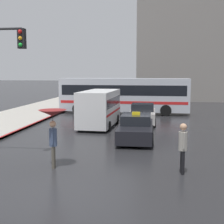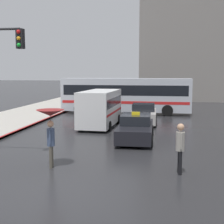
{
  "view_description": "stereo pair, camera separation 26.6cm",
  "coord_description": "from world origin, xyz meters",
  "px_view_note": "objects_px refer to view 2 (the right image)",
  "views": [
    {
      "loc": [
        2.91,
        -8.46,
        3.63
      ],
      "look_at": [
        0.62,
        9.39,
        1.4
      ],
      "focal_mm": 50.0,
      "sensor_mm": 36.0,
      "label": 1
    },
    {
      "loc": [
        3.17,
        -8.42,
        3.63
      ],
      "look_at": [
        0.62,
        9.39,
        1.4
      ],
      "focal_mm": 50.0,
      "sensor_mm": 36.0,
      "label": 2
    }
  ],
  "objects_px": {
    "sedan_red": "(143,114)",
    "city_bus": "(126,94)",
    "pedestrian_with_umbrella": "(50,121)",
    "taxi": "(136,128)",
    "ambulance_van": "(100,107)",
    "pedestrian_man": "(180,144)"
  },
  "relations": [
    {
      "from": "ambulance_van",
      "to": "pedestrian_man",
      "type": "xyz_separation_m",
      "value": [
        4.68,
        -9.73,
        -0.25
      ]
    },
    {
      "from": "pedestrian_man",
      "to": "ambulance_van",
      "type": "bearing_deg",
      "value": -159.87
    },
    {
      "from": "ambulance_van",
      "to": "pedestrian_man",
      "type": "height_order",
      "value": "ambulance_van"
    },
    {
      "from": "pedestrian_with_umbrella",
      "to": "pedestrian_man",
      "type": "bearing_deg",
      "value": -100.42
    },
    {
      "from": "taxi",
      "to": "pedestrian_man",
      "type": "height_order",
      "value": "pedestrian_man"
    },
    {
      "from": "sedan_red",
      "to": "city_bus",
      "type": "height_order",
      "value": "city_bus"
    },
    {
      "from": "ambulance_van",
      "to": "city_bus",
      "type": "distance_m",
      "value": 7.32
    },
    {
      "from": "pedestrian_with_umbrella",
      "to": "taxi",
      "type": "bearing_deg",
      "value": -36.71
    },
    {
      "from": "taxi",
      "to": "pedestrian_with_umbrella",
      "type": "relative_size",
      "value": 2.03
    },
    {
      "from": "pedestrian_with_umbrella",
      "to": "ambulance_van",
      "type": "bearing_deg",
      "value": -10.33
    },
    {
      "from": "city_bus",
      "to": "pedestrian_with_umbrella",
      "type": "relative_size",
      "value": 5.15
    },
    {
      "from": "sedan_red",
      "to": "ambulance_van",
      "type": "distance_m",
      "value": 3.4
    },
    {
      "from": "sedan_red",
      "to": "pedestrian_man",
      "type": "bearing_deg",
      "value": 98.95
    },
    {
      "from": "sedan_red",
      "to": "city_bus",
      "type": "bearing_deg",
      "value": -71.74
    },
    {
      "from": "pedestrian_with_umbrella",
      "to": "city_bus",
      "type": "bearing_deg",
      "value": -13.41
    },
    {
      "from": "ambulance_van",
      "to": "sedan_red",
      "type": "bearing_deg",
      "value": -147.14
    },
    {
      "from": "ambulance_van",
      "to": "pedestrian_with_umbrella",
      "type": "bearing_deg",
      "value": 92.15
    },
    {
      "from": "ambulance_van",
      "to": "pedestrian_with_umbrella",
      "type": "distance_m",
      "value": 9.64
    },
    {
      "from": "sedan_red",
      "to": "taxi",
      "type": "bearing_deg",
      "value": 88.17
    },
    {
      "from": "taxi",
      "to": "ambulance_van",
      "type": "height_order",
      "value": "ambulance_van"
    },
    {
      "from": "pedestrian_with_umbrella",
      "to": "pedestrian_man",
      "type": "height_order",
      "value": "pedestrian_with_umbrella"
    },
    {
      "from": "sedan_red",
      "to": "pedestrian_with_umbrella",
      "type": "distance_m",
      "value": 11.74
    }
  ]
}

